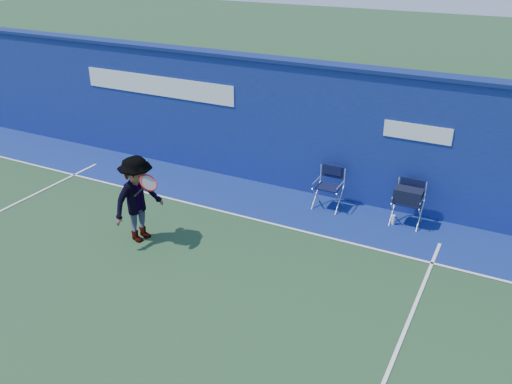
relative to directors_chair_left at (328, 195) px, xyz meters
The scene contains 8 objects.
ground 4.89m from the directors_chair_left, 113.25° to the right, with size 80.00×80.00×0.00m, color #244326.
stadium_wall 2.40m from the directors_chair_left, 159.75° to the left, with size 24.00×0.50×3.08m.
out_of_bounds_strip 1.99m from the directors_chair_left, 168.64° to the right, with size 24.00×1.80×0.01m, color navy.
court_lines 4.35m from the directors_chair_left, 116.38° to the right, with size 24.00×12.00×0.01m.
directors_chair_left is the anchor object (origin of this frame).
directors_chair_right 1.75m from the directors_chair_left, ahead, with size 0.57×0.51×0.96m.
water_bottle 1.54m from the directors_chair_left, ahead, with size 0.07×0.07×0.22m, color white.
tennis_player 4.22m from the directors_chair_left, 133.18° to the right, with size 0.99×1.27×1.79m.
Camera 1 is at (5.50, -5.97, 5.61)m, focal length 38.00 mm.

